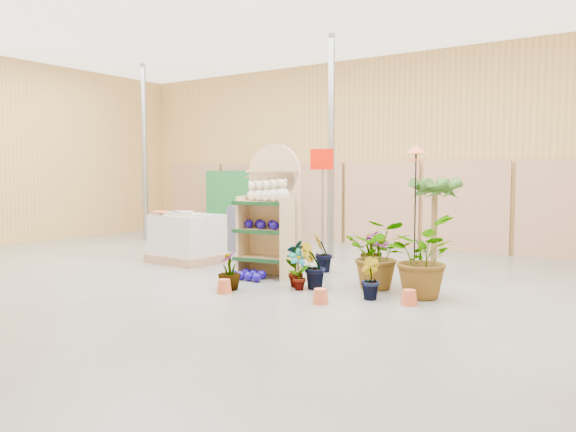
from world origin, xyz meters
name	(u,v)px	position (x,y,z in m)	size (l,w,h in m)	color
room	(253,144)	(0.00, 0.91, 2.21)	(15.20, 12.10, 4.70)	#61615C
display_shelf	(271,216)	(0.14, 1.23, 1.02)	(1.02, 0.73, 2.23)	tan
teddy_bears	(269,193)	(0.17, 1.12, 1.41)	(0.83, 0.23, 0.36)	beige
gazing_balls_shelf	(267,225)	(0.14, 1.10, 0.87)	(0.82, 0.28, 0.16)	#130987
gazing_balls_floor	(249,275)	(0.07, 0.71, 0.07)	(0.63, 0.39, 0.15)	#130987
pallet_stack	(187,238)	(-2.05, 1.47, 0.47)	(1.36, 1.15, 0.97)	#A37558
charcoal_planters	(242,229)	(-2.16, 3.31, 0.50)	(0.50, 0.50, 1.00)	#33343E
trellis_stock	(238,204)	(-3.80, 5.20, 0.90)	(2.00, 0.30, 1.80)	#1B642C
offer_sign	(322,182)	(0.10, 2.98, 1.57)	(0.50, 0.08, 2.20)	gray
bird_table_front	(281,172)	(0.12, 1.54, 1.75)	(0.34, 0.34, 1.89)	black
bird_table_right	(416,155)	(2.31, 2.19, 2.03)	(0.34, 0.34, 2.18)	black
bird_table_back	(252,172)	(-2.70, 4.37, 1.76)	(0.34, 0.34, 1.90)	black
palm	(435,187)	(2.41, 2.80, 1.49)	(0.70, 0.70, 1.75)	brown
potted_plant_0	(296,263)	(1.02, 0.66, 0.37)	(0.39, 0.26, 0.73)	#285719
potted_plant_1	(313,266)	(1.32, 0.65, 0.35)	(0.39, 0.31, 0.71)	#285719
potted_plant_2	(379,254)	(2.13, 1.23, 0.53)	(0.95, 0.82, 1.05)	#285719
potted_plant_3	(378,258)	(1.91, 1.65, 0.39)	(0.43, 0.43, 0.77)	#285719
potted_plant_4	(420,257)	(2.27, 2.55, 0.32)	(0.34, 0.23, 0.64)	#285719
potted_plant_5	(322,253)	(0.70, 1.97, 0.34)	(0.38, 0.31, 0.69)	#285719
potted_plant_7	(229,270)	(0.32, -0.09, 0.30)	(0.33, 0.33, 0.60)	#285719
potted_plant_8	(299,269)	(1.19, 0.46, 0.31)	(0.33, 0.22, 0.62)	#285719
potted_plant_9	(369,279)	(2.31, 0.52, 0.29)	(0.31, 0.25, 0.57)	#285719
potted_plant_10	(420,257)	(2.83, 1.03, 0.57)	(1.03, 0.89, 1.14)	#285719
potted_plant_11	(371,250)	(1.32, 2.65, 0.35)	(0.40, 0.40, 0.71)	#285719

